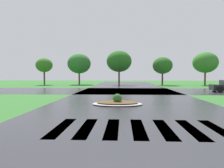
# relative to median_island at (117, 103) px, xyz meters

# --- Properties ---
(asphalt_roadway) EXTENTS (10.50, 80.00, 0.01)m
(asphalt_roadway) POSITION_rel_median_island_xyz_m (0.87, 0.24, -0.13)
(asphalt_roadway) COLOR #2B2B30
(asphalt_roadway) RESTS_ON ground
(asphalt_cross_road) EXTENTS (90.00, 9.45, 0.01)m
(asphalt_cross_road) POSITION_rel_median_island_xyz_m (0.87, 11.00, -0.13)
(asphalt_cross_road) COLOR #2B2B30
(asphalt_cross_road) RESTS_ON ground
(crosswalk_stripes) EXTENTS (5.85, 2.85, 0.01)m
(crosswalk_stripes) POSITION_rel_median_island_xyz_m (0.87, -5.69, -0.13)
(crosswalk_stripes) COLOR white
(crosswalk_stripes) RESTS_ON ground
(median_island) EXTENTS (3.08, 2.03, 0.68)m
(median_island) POSITION_rel_median_island_xyz_m (0.00, 0.00, 0.00)
(median_island) COLOR #9E9B93
(median_island) RESTS_ON ground
(background_treeline) EXTENTS (38.70, 5.79, 6.37)m
(background_treeline) POSITION_rel_median_island_xyz_m (6.61, 24.29, 3.83)
(background_treeline) COLOR #4C3823
(background_treeline) RESTS_ON ground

